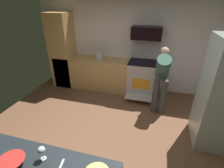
# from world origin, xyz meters

# --- Properties ---
(ground_plane) EXTENTS (5.20, 4.80, 0.02)m
(ground_plane) POSITION_xyz_m (0.00, 0.00, -0.01)
(ground_plane) COLOR brown
(wall_back) EXTENTS (5.20, 0.12, 2.60)m
(wall_back) POSITION_xyz_m (0.00, 2.34, 1.30)
(wall_back) COLOR silver
(wall_back) RESTS_ON ground
(lower_cabinet_run) EXTENTS (2.40, 0.60, 0.90)m
(lower_cabinet_run) POSITION_xyz_m (-0.90, 1.98, 0.45)
(lower_cabinet_run) COLOR tan
(lower_cabinet_run) RESTS_ON ground
(cabinet_column) EXTENTS (0.60, 0.60, 2.10)m
(cabinet_column) POSITION_xyz_m (-1.90, 1.98, 1.05)
(cabinet_column) COLOR tan
(cabinet_column) RESTS_ON ground
(oven_range) EXTENTS (0.76, 0.95, 1.50)m
(oven_range) POSITION_xyz_m (0.46, 1.97, 0.51)
(oven_range) COLOR #C0B5B5
(oven_range) RESTS_ON ground
(microwave) EXTENTS (0.74, 0.38, 0.31)m
(microwave) POSITION_xyz_m (0.46, 2.06, 1.66)
(microwave) COLOR black
(microwave) RESTS_ON oven_range
(person_cook) EXTENTS (0.31, 0.59, 1.47)m
(person_cook) POSITION_xyz_m (0.93, 1.27, 0.87)
(person_cook) COLOR #404040
(person_cook) RESTS_ON ground
(mixing_bowl_large) EXTENTS (0.27, 0.27, 0.08)m
(mixing_bowl_large) POSITION_xyz_m (-0.51, -1.43, 0.94)
(mixing_bowl_large) COLOR red
(mixing_bowl_large) RESTS_ON counter_island
(wine_glass_far) EXTENTS (0.08, 0.08, 0.16)m
(wine_glass_far) POSITION_xyz_m (-0.25, -1.28, 1.02)
(wine_glass_far) COLOR silver
(wine_glass_far) RESTS_ON counter_island
(knife_chef) EXTENTS (0.06, 0.22, 0.01)m
(knife_chef) POSITION_xyz_m (-0.03, -1.34, 0.90)
(knife_chef) COLOR #B7BABF
(knife_chef) RESTS_ON counter_island
(stock_pot) EXTENTS (0.26, 0.26, 0.19)m
(stock_pot) POSITION_xyz_m (-0.77, 1.98, 1.00)
(stock_pot) COLOR #BCB8B6
(stock_pot) RESTS_ON lower_cabinet_run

